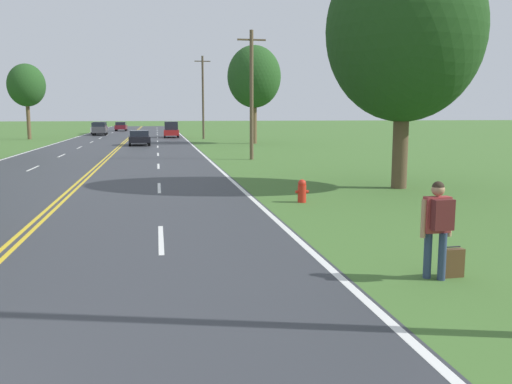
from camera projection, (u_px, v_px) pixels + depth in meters
The scene contains 13 objects.
hitchhiker_person at pixel (438, 220), 9.59m from camera, with size 0.61×0.43×1.78m.
suitcase at pixel (451, 263), 9.86m from camera, with size 0.46×0.16×0.58m.
fire_hydrant at pixel (302, 191), 18.12m from camera, with size 0.45×0.29×0.78m.
utility_pole_midground at pixel (252, 93), 34.28m from camera, with size 1.80×0.24×8.10m.
utility_pole_far at pixel (203, 96), 61.81m from camera, with size 1.80×0.24×9.36m.
tree_left_verge at pixel (26, 85), 60.69m from camera, with size 4.13×4.13×8.44m.
tree_behind_sign at pixel (405, 31), 20.74m from camera, with size 6.04×6.04×9.57m.
tree_mid_treeline at pixel (254, 77), 52.10m from camera, with size 5.16×5.16×9.40m.
car_black_sedan_mid_near at pixel (139, 137), 50.04m from camera, with size 2.11×4.25×1.37m.
car_red_van_mid_far at pixel (171, 129), 66.02m from camera, with size 1.87×4.62×1.93m.
car_dark_grey_suv_receding at pixel (100, 128), 72.62m from camera, with size 1.79×4.64×1.78m.
car_silver_sedan_distant at pixel (98, 128), 77.69m from camera, with size 2.05×4.34×1.61m.
car_maroon_hatchback_horizon at pixel (121, 126), 89.74m from camera, with size 1.87×3.85×1.48m.
Camera 1 is at (3.30, -5.22, 2.97)m, focal length 38.00 mm.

